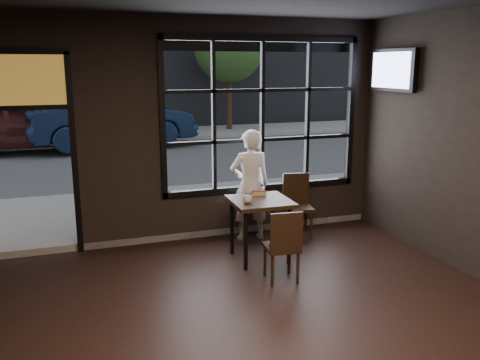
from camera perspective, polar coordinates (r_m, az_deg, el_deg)
name	(u,v)px	position (r m, az deg, el deg)	size (l,w,h in m)	color
window_frame	(262,115)	(7.61, 2.51, 7.27)	(3.06, 0.12, 2.28)	black
stained_transom	(18,80)	(7.06, -23.65, 10.28)	(1.20, 0.06, 0.70)	orange
street_asphalt	(96,115)	(27.71, -15.87, 7.02)	(60.00, 41.00, 0.04)	#545456
cafe_table	(260,229)	(6.74, 2.25, -5.55)	(0.76, 0.76, 0.82)	black
chair_near	(281,245)	(6.09, 4.67, -7.26)	(0.39, 0.39, 0.89)	black
chair_window	(298,206)	(7.67, 6.57, -2.91)	(0.40, 0.40, 0.93)	black
man	(250,185)	(7.39, 1.11, -0.59)	(0.60, 0.39, 1.64)	white
hotdog	(259,193)	(6.82, 2.14, -1.50)	(0.20, 0.08, 0.06)	tan
cup	(247,199)	(6.45, 0.82, -2.16)	(0.12, 0.12, 0.10)	silver
tv	(393,70)	(7.77, 16.84, 11.73)	(0.12, 1.02, 0.60)	black
navy_car	(112,119)	(16.08, -14.20, 6.66)	(1.74, 4.99, 1.65)	black
maroon_car	(25,125)	(16.08, -23.01, 5.71)	(1.72, 4.29, 1.46)	#411615
tree_right	(229,47)	(19.73, -1.25, 14.66)	(2.64, 2.64, 4.51)	#332114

